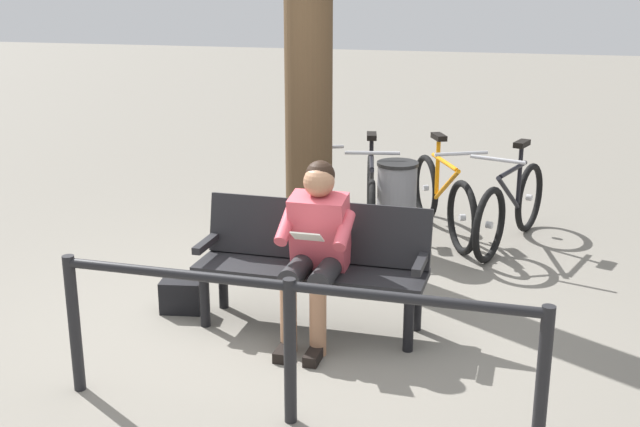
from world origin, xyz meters
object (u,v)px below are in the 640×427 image
Objects in this scene: bicycle_purple at (312,191)px; person_reading at (316,243)px; bench at (313,256)px; bicycle_orange at (371,198)px; handbag at (181,297)px; bicycle_green at (511,207)px; bicycle_silver at (443,199)px; tree_trunk at (308,44)px; litter_bin at (397,207)px.

person_reading is at bearing -6.25° from bicycle_purple.
bench is 2.08m from bicycle_orange.
bicycle_purple is (0.54, -2.18, -0.15)m from bench.
handbag is 3.13m from bicycle_green.
bicycle_silver is (0.62, -0.15, 0.00)m from bicycle_green.
tree_trunk is 2.34m from bicycle_green.
tree_trunk is at bearing -80.24° from bicycle_silver.
bench is 0.44× the size of tree_trunk.
bicycle_silver is (-1.10, -0.74, -1.46)m from tree_trunk.
handbag is (0.99, 0.04, -0.39)m from bench.
handbag is 2.82m from bicycle_silver.
bicycle_green is at bearing 65.55° from bicycle_purple.
bicycle_green is at bearing 52.14° from bicycle_silver.
bicycle_orange is (1.28, -0.03, 0.00)m from bicycle_green.
person_reading is at bearing -39.72° from bicycle_silver.
bench is at bearing -6.58° from bicycle_purple.
bicycle_orange is 1.04× the size of bicycle_purple.
tree_trunk reaches higher than litter_bin.
tree_trunk is 2.34× the size of bicycle_silver.
bicycle_orange is at bearing 60.02° from bicycle_purple.
person_reading is 1.85m from litter_bin.
bicycle_orange is (-1.04, -2.12, 0.24)m from handbag.
bicycle_silver is (-0.71, -2.20, -0.15)m from bench.
bicycle_silver reaches higher than bench.
tree_trunk is (-0.60, -1.49, 1.70)m from handbag.
person_reading is at bearing 105.32° from tree_trunk.
bicycle_purple is (1.87, -0.13, 0.00)m from bicycle_green.
bicycle_purple is (0.15, -0.72, -1.46)m from tree_trunk.
bench is 1.98× the size of litter_bin.
bicycle_silver is (-0.36, -0.56, -0.05)m from litter_bin.
bench is at bearing -13.45° from bicycle_green.
bench is 2.45m from bicycle_green.
litter_bin is 0.49× the size of bicycle_orange.
tree_trunk reaches higher than bicycle_green.
litter_bin is at bearing 24.35° from bicycle_orange.
bicycle_purple is at bearing -74.40° from bicycle_green.
litter_bin is at bearing -96.82° from person_reading.
bicycle_silver and bicycle_purple have the same top height.
handbag is at bearing 51.36° from litter_bin.
litter_bin is 1.04m from bicycle_purple.
bench is at bearing -177.89° from handbag.
bicycle_silver is 1.25m from bicycle_purple.
handbag is 0.37× the size of litter_bin.
handbag is 0.19× the size of bicycle_silver.
bench is 1.06m from handbag.
person_reading is 0.77× the size of bicycle_silver.
bicycle_orange is at bearing -71.80° from bicycle_green.
bicycle_silver and bicycle_orange have the same top height.
bicycle_purple is at bearing -78.31° from tree_trunk.
handbag is at bearing -4.58° from person_reading.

